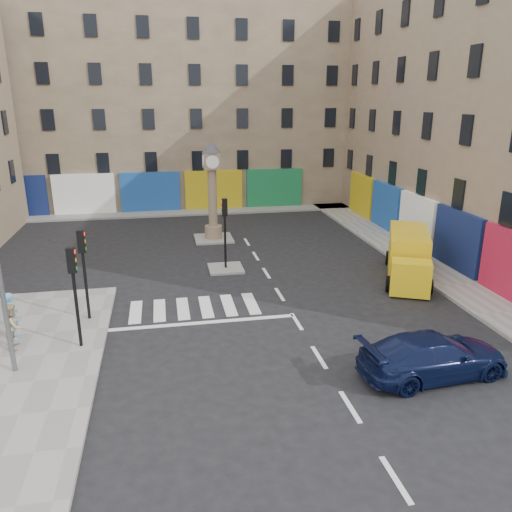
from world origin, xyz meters
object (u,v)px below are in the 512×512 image
object	(u,v)px
clock_pillar	(212,185)
traffic_light_left_far	(83,261)
traffic_light_left_near	(74,282)
yellow_van	(408,255)
navy_sedan	(434,356)
traffic_light_island	(225,222)
pedestrian_blue	(12,316)
pedestrian_tan	(13,326)

from	to	relation	value
clock_pillar	traffic_light_left_far	bearing A→B (deg)	-118.94
traffic_light_left_near	yellow_van	bearing A→B (deg)	18.25
traffic_light_left_near	traffic_light_left_far	xyz separation A→B (m)	(0.00, 2.40, 0.00)
traffic_light_left_far	navy_sedan	xyz separation A→B (m)	(11.57, -6.42, -1.89)
traffic_light_left_near	navy_sedan	size ratio (longest dim) A/B	0.74
traffic_light_left_near	clock_pillar	distance (m)	15.19
navy_sedan	clock_pillar	bearing A→B (deg)	11.12
traffic_light_island	yellow_van	size ratio (longest dim) A/B	0.58
traffic_light_left_near	traffic_light_left_far	world-z (taller)	same
traffic_light_island	pedestrian_blue	distance (m)	11.17
traffic_light_left_near	traffic_light_island	xyz separation A→B (m)	(6.30, 7.80, -0.03)
traffic_light_left_near	pedestrian_tan	distance (m)	2.83
navy_sedan	pedestrian_tan	xyz separation A→B (m)	(-13.85, 4.36, 0.25)
pedestrian_tan	clock_pillar	bearing A→B (deg)	-35.80
traffic_light_left_far	pedestrian_blue	xyz separation A→B (m)	(-2.50, -1.31, -1.56)
yellow_van	navy_sedan	bearing A→B (deg)	-87.50
traffic_light_island	yellow_van	world-z (taller)	traffic_light_island
clock_pillar	traffic_light_left_near	bearing A→B (deg)	-114.55
traffic_light_left_near	pedestrian_blue	size ratio (longest dim) A/B	2.04
yellow_van	traffic_light_island	bearing A→B (deg)	-172.39
navy_sedan	traffic_light_left_near	bearing A→B (deg)	65.47
navy_sedan	traffic_light_left_far	bearing A→B (deg)	55.61
traffic_light_left_near	navy_sedan	bearing A→B (deg)	-19.17
traffic_light_island	clock_pillar	xyz separation A→B (m)	(0.00, 6.00, 0.96)
pedestrian_tan	navy_sedan	bearing A→B (deg)	-110.74
pedestrian_blue	traffic_light_island	bearing A→B (deg)	-67.32
navy_sedan	pedestrian_tan	size ratio (longest dim) A/B	3.01
traffic_light_left_far	yellow_van	size ratio (longest dim) A/B	0.58
clock_pillar	yellow_van	xyz separation A→B (m)	(8.97, -8.76, -2.44)
traffic_light_island	navy_sedan	bearing A→B (deg)	-65.96
yellow_van	pedestrian_blue	xyz separation A→B (m)	(-17.77, -3.94, -0.05)
clock_pillar	navy_sedan	bearing A→B (deg)	-73.52
clock_pillar	yellow_van	size ratio (longest dim) A/B	0.96
traffic_light_left_near	clock_pillar	bearing A→B (deg)	65.45
traffic_light_left_near	pedestrian_blue	world-z (taller)	traffic_light_left_near
traffic_light_left_near	yellow_van	size ratio (longest dim) A/B	0.58
traffic_light_left_near	traffic_light_island	size ratio (longest dim) A/B	1.00
navy_sedan	yellow_van	distance (m)	9.79
yellow_van	pedestrian_tan	xyz separation A→B (m)	(-17.55, -4.70, -0.13)
pedestrian_blue	pedestrian_tan	xyz separation A→B (m)	(0.22, -0.76, -0.07)
pedestrian_blue	traffic_light_left_near	bearing A→B (deg)	-128.31
traffic_light_left_far	navy_sedan	distance (m)	13.37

